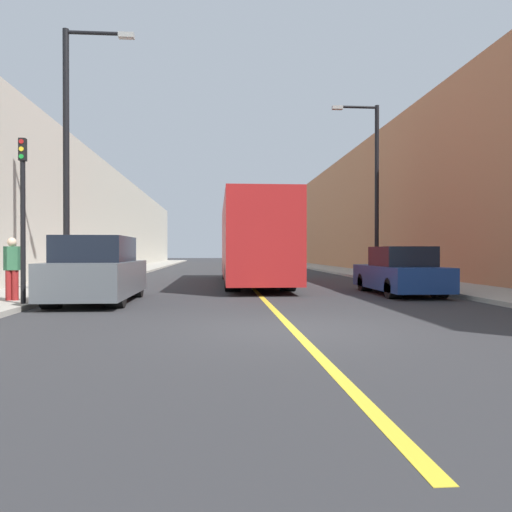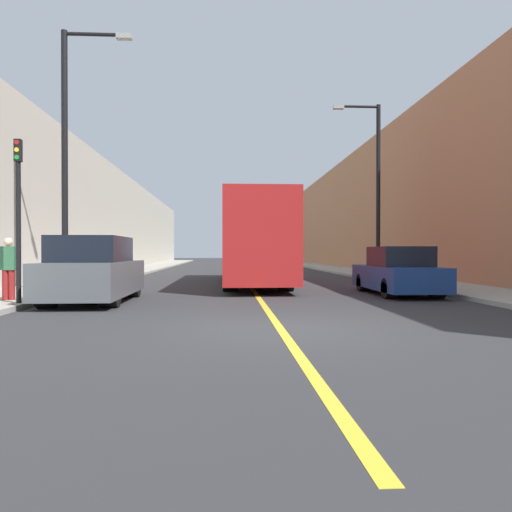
{
  "view_description": "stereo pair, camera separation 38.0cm",
  "coord_description": "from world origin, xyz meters",
  "px_view_note": "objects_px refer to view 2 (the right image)",
  "views": [
    {
      "loc": [
        -1.36,
        -8.85,
        1.4
      ],
      "look_at": [
        0.28,
        12.26,
        1.21
      ],
      "focal_mm": 35.0,
      "sensor_mm": 36.0,
      "label": 1
    },
    {
      "loc": [
        -0.98,
        -8.87,
        1.4
      ],
      "look_at": [
        0.28,
        12.26,
        1.21
      ],
      "focal_mm": 35.0,
      "sensor_mm": 36.0,
      "label": 2
    }
  ],
  "objects_px": {
    "parked_suv_left": "(93,272)",
    "street_lamp_left": "(70,146)",
    "traffic_light": "(18,214)",
    "pedestrian": "(9,268)",
    "bus": "(252,241)",
    "street_lamp_right": "(375,181)",
    "car_right_near": "(398,273)"
  },
  "relations": [
    {
      "from": "street_lamp_left",
      "to": "street_lamp_right",
      "type": "bearing_deg",
      "value": 29.1
    },
    {
      "from": "parked_suv_left",
      "to": "street_lamp_left",
      "type": "bearing_deg",
      "value": 119.29
    },
    {
      "from": "street_lamp_right",
      "to": "traffic_light",
      "type": "relative_size",
      "value": 2.03
    },
    {
      "from": "bus",
      "to": "parked_suv_left",
      "type": "distance_m",
      "value": 8.85
    },
    {
      "from": "street_lamp_left",
      "to": "bus",
      "type": "bearing_deg",
      "value": 38.44
    },
    {
      "from": "traffic_light",
      "to": "street_lamp_left",
      "type": "bearing_deg",
      "value": 89.05
    },
    {
      "from": "parked_suv_left",
      "to": "traffic_light",
      "type": "height_order",
      "value": "traffic_light"
    },
    {
      "from": "street_lamp_left",
      "to": "pedestrian",
      "type": "height_order",
      "value": "street_lamp_left"
    },
    {
      "from": "street_lamp_right",
      "to": "car_right_near",
      "type": "bearing_deg",
      "value": -101.12
    },
    {
      "from": "bus",
      "to": "street_lamp_right",
      "type": "xyz_separation_m",
      "value": [
        5.88,
        1.81,
        2.87
      ]
    },
    {
      "from": "car_right_near",
      "to": "street_lamp_right",
      "type": "distance_m",
      "value": 8.46
    },
    {
      "from": "car_right_near",
      "to": "parked_suv_left",
      "type": "bearing_deg",
      "value": -168.52
    },
    {
      "from": "street_lamp_left",
      "to": "traffic_light",
      "type": "height_order",
      "value": "street_lamp_left"
    },
    {
      "from": "bus",
      "to": "traffic_light",
      "type": "xyz_separation_m",
      "value": [
        -6.24,
        -8.76,
        0.48
      ]
    },
    {
      "from": "parked_suv_left",
      "to": "street_lamp_left",
      "type": "relative_size",
      "value": 0.56
    },
    {
      "from": "parked_suv_left",
      "to": "street_lamp_left",
      "type": "height_order",
      "value": "street_lamp_left"
    },
    {
      "from": "street_lamp_right",
      "to": "pedestrian",
      "type": "distance_m",
      "value": 16.45
    },
    {
      "from": "parked_suv_left",
      "to": "traffic_light",
      "type": "relative_size",
      "value": 1.17
    },
    {
      "from": "pedestrian",
      "to": "parked_suv_left",
      "type": "bearing_deg",
      "value": 15.27
    },
    {
      "from": "parked_suv_left",
      "to": "car_right_near",
      "type": "height_order",
      "value": "parked_suv_left"
    },
    {
      "from": "street_lamp_left",
      "to": "pedestrian",
      "type": "relative_size",
      "value": 5.14
    },
    {
      "from": "pedestrian",
      "to": "street_lamp_left",
      "type": "bearing_deg",
      "value": 77.68
    },
    {
      "from": "bus",
      "to": "street_lamp_right",
      "type": "relative_size",
      "value": 1.51
    },
    {
      "from": "parked_suv_left",
      "to": "pedestrian",
      "type": "bearing_deg",
      "value": -164.73
    },
    {
      "from": "street_lamp_left",
      "to": "street_lamp_right",
      "type": "height_order",
      "value": "street_lamp_left"
    },
    {
      "from": "bus",
      "to": "pedestrian",
      "type": "height_order",
      "value": "bus"
    },
    {
      "from": "bus",
      "to": "car_right_near",
      "type": "relative_size",
      "value": 2.69
    },
    {
      "from": "bus",
      "to": "car_right_near",
      "type": "distance_m",
      "value": 7.16
    },
    {
      "from": "bus",
      "to": "street_lamp_left",
      "type": "bearing_deg",
      "value": -141.56
    },
    {
      "from": "street_lamp_right",
      "to": "traffic_light",
      "type": "xyz_separation_m",
      "value": [
        -12.12,
        -10.57,
        -2.39
      ]
    },
    {
      "from": "parked_suv_left",
      "to": "traffic_light",
      "type": "xyz_separation_m",
      "value": [
        -1.45,
        -1.39,
        1.49
      ]
    },
    {
      "from": "car_right_near",
      "to": "traffic_light",
      "type": "bearing_deg",
      "value": -162.99
    }
  ]
}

